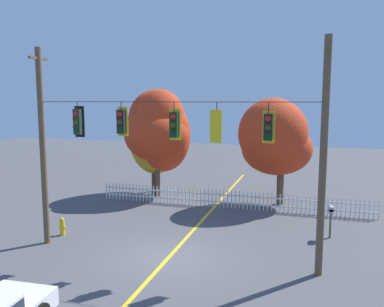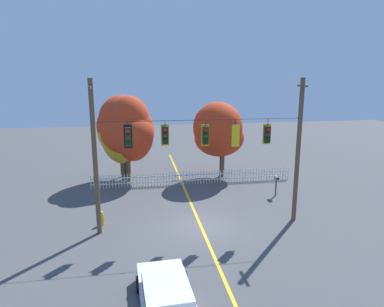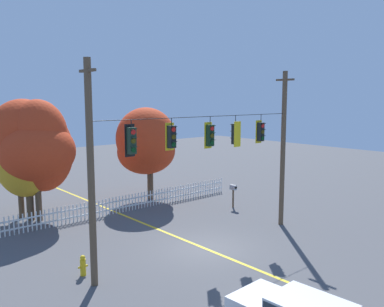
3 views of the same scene
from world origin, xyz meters
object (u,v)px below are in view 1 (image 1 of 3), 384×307
autumn_maple_near_fence (156,126)px  autumn_oak_far_east (160,132)px  traffic_signal_westbound_side (121,122)px  traffic_signal_eastbound_side (217,126)px  traffic_signal_northbound_primary (174,125)px  autumn_maple_mid (155,136)px  traffic_signal_northbound_secondary (268,127)px  fire_hydrant (62,226)px  autumn_maple_far_west (274,140)px  traffic_signal_southbound_primary (78,122)px  roadside_mailbox (331,212)px

autumn_maple_near_fence → autumn_oak_far_east: (0.63, -0.86, -0.25)m
traffic_signal_westbound_side → autumn_oak_far_east: autumn_oak_far_east is taller
traffic_signal_westbound_side → traffic_signal_eastbound_side: same height
traffic_signal_northbound_primary → autumn_maple_near_fence: 11.26m
traffic_signal_westbound_side → autumn_maple_mid: (-2.60, 10.00, -1.47)m
traffic_signal_northbound_secondary → fire_hydrant: 10.41m
traffic_signal_northbound_primary → autumn_maple_near_fence: autumn_maple_near_fence is taller
autumn_maple_mid → autumn_maple_far_west: (7.67, -0.77, 0.02)m
traffic_signal_southbound_primary → roadside_mailbox: bearing=22.3°
traffic_signal_eastbound_side → autumn_oak_far_east: autumn_oak_far_east is taller
traffic_signal_northbound_primary → roadside_mailbox: (5.89, 4.08, -4.00)m
autumn_oak_far_east → autumn_maple_far_west: bearing=-0.7°
traffic_signal_eastbound_side → autumn_maple_near_fence: bearing=122.1°
traffic_signal_eastbound_side → autumn_maple_far_west: 9.43m
traffic_signal_southbound_primary → autumn_maple_mid: bearing=93.9°
autumn_maple_far_west → roadside_mailbox: autumn_maple_far_west is taller
traffic_signal_southbound_primary → autumn_maple_mid: traffic_signal_southbound_primary is taller
traffic_signal_northbound_primary → autumn_maple_mid: size_ratio=0.24×
fire_hydrant → roadside_mailbox: roadside_mailbox is taller
fire_hydrant → traffic_signal_northbound_primary: bearing=-10.1°
autumn_maple_near_fence → fire_hydrant: size_ratio=8.28×
traffic_signal_northbound_primary → roadside_mailbox: traffic_signal_northbound_primary is taller
autumn_maple_near_fence → traffic_signal_northbound_secondary: bearing=-51.0°
autumn_maple_near_fence → autumn_oak_far_east: 1.10m
traffic_signal_northbound_primary → traffic_signal_eastbound_side: size_ratio=0.98×
traffic_signal_westbound_side → autumn_maple_near_fence: size_ratio=0.20×
traffic_signal_southbound_primary → autumn_maple_far_west: bearing=52.8°
autumn_oak_far_east → autumn_maple_near_fence: bearing=126.0°
traffic_signal_westbound_side → autumn_oak_far_east: 9.58m
autumn_oak_far_east → fire_hydrant: (-1.62, -8.29, -3.73)m
traffic_signal_southbound_primary → traffic_signal_westbound_side: 1.92m
traffic_signal_eastbound_side → roadside_mailbox: bearing=43.9°
traffic_signal_northbound_secondary → roadside_mailbox: (2.42, 4.08, -3.97)m
autumn_maple_mid → traffic_signal_northbound_primary: bearing=-64.6°
traffic_signal_westbound_side → traffic_signal_northbound_secondary: size_ratio=0.93×
autumn_maple_near_fence → autumn_oak_far_east: bearing=-54.0°
traffic_signal_southbound_primary → traffic_signal_northbound_primary: same height
fire_hydrant → traffic_signal_southbound_primary: bearing=-31.5°
autumn_maple_near_fence → traffic_signal_northbound_primary: bearing=-64.9°
autumn_maple_near_fence → autumn_maple_far_west: bearing=-7.0°
roadside_mailbox → autumn_maple_mid: bearing=150.9°
traffic_signal_eastbound_side → traffic_signal_northbound_primary: bearing=179.3°
traffic_signal_northbound_primary → traffic_signal_northbound_secondary: same height
traffic_signal_southbound_primary → traffic_signal_eastbound_side: (5.71, -0.02, -0.07)m
autumn_maple_near_fence → autumn_maple_far_west: size_ratio=1.09×
traffic_signal_westbound_side → roadside_mailbox: size_ratio=0.92×
traffic_signal_eastbound_side → autumn_oak_far_east: (-5.76, 9.33, -1.03)m
autumn_maple_far_west → traffic_signal_southbound_primary: bearing=-127.2°
autumn_maple_mid → roadside_mailbox: autumn_maple_mid is taller
traffic_signal_northbound_primary → fire_hydrant: size_ratio=1.74×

